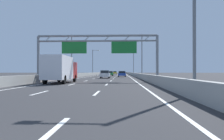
# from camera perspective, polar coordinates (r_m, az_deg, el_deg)

# --- Properties ---
(ground_plane) EXTENTS (260.00, 260.00, 0.00)m
(ground_plane) POSITION_cam_1_polar(r_m,az_deg,el_deg) (101.50, 0.65, -1.12)
(ground_plane) COLOR #2D2D30
(lane_dash_left_1) EXTENTS (0.16, 3.00, 0.01)m
(lane_dash_left_1) POSITION_cam_1_polar(r_m,az_deg,el_deg) (14.93, -17.83, -5.55)
(lane_dash_left_1) COLOR white
(lane_dash_left_1) RESTS_ON ground_plane
(lane_dash_left_2) EXTENTS (0.16, 3.00, 0.01)m
(lane_dash_left_2) POSITION_cam_1_polar(r_m,az_deg,el_deg) (23.55, -10.17, -3.65)
(lane_dash_left_2) COLOR white
(lane_dash_left_2) RESTS_ON ground_plane
(lane_dash_left_3) EXTENTS (0.16, 3.00, 0.01)m
(lane_dash_left_3) POSITION_cam_1_polar(r_m,az_deg,el_deg) (32.38, -6.65, -2.75)
(lane_dash_left_3) COLOR white
(lane_dash_left_3) RESTS_ON ground_plane
(lane_dash_left_4) EXTENTS (0.16, 3.00, 0.01)m
(lane_dash_left_4) POSITION_cam_1_polar(r_m,az_deg,el_deg) (41.29, -4.65, -2.23)
(lane_dash_left_4) COLOR white
(lane_dash_left_4) RESTS_ON ground_plane
(lane_dash_left_5) EXTENTS (0.16, 3.00, 0.01)m
(lane_dash_left_5) POSITION_cam_1_polar(r_m,az_deg,el_deg) (50.22, -3.36, -1.89)
(lane_dash_left_5) COLOR white
(lane_dash_left_5) RESTS_ON ground_plane
(lane_dash_left_6) EXTENTS (0.16, 3.00, 0.01)m
(lane_dash_left_6) POSITION_cam_1_polar(r_m,az_deg,el_deg) (59.18, -2.47, -1.66)
(lane_dash_left_6) COLOR white
(lane_dash_left_6) RESTS_ON ground_plane
(lane_dash_left_7) EXTENTS (0.16, 3.00, 0.01)m
(lane_dash_left_7) POSITION_cam_1_polar(r_m,az_deg,el_deg) (68.15, -1.80, -1.49)
(lane_dash_left_7) COLOR white
(lane_dash_left_7) RESTS_ON ground_plane
(lane_dash_left_8) EXTENTS (0.16, 3.00, 0.01)m
(lane_dash_left_8) POSITION_cam_1_polar(r_m,az_deg,el_deg) (77.12, -1.30, -1.35)
(lane_dash_left_8) COLOR white
(lane_dash_left_8) RESTS_ON ground_plane
(lane_dash_left_9) EXTENTS (0.16, 3.00, 0.01)m
(lane_dash_left_9) POSITION_cam_1_polar(r_m,az_deg,el_deg) (86.10, -0.89, -1.25)
(lane_dash_left_9) COLOR white
(lane_dash_left_9) RESTS_ON ground_plane
(lane_dash_left_10) EXTENTS (0.16, 3.00, 0.01)m
(lane_dash_left_10) POSITION_cam_1_polar(r_m,az_deg,el_deg) (95.09, -0.57, -1.16)
(lane_dash_left_10) COLOR white
(lane_dash_left_10) RESTS_ON ground_plane
(lane_dash_left_11) EXTENTS (0.16, 3.00, 0.01)m
(lane_dash_left_11) POSITION_cam_1_polar(r_m,az_deg,el_deg) (104.07, -0.30, -1.09)
(lane_dash_left_11) COLOR white
(lane_dash_left_11) RESTS_ON ground_plane
(lane_dash_left_12) EXTENTS (0.16, 3.00, 0.01)m
(lane_dash_left_12) POSITION_cam_1_polar(r_m,az_deg,el_deg) (113.06, -0.07, -1.03)
(lane_dash_left_12) COLOR white
(lane_dash_left_12) RESTS_ON ground_plane
(lane_dash_left_13) EXTENTS (0.16, 3.00, 0.01)m
(lane_dash_left_13) POSITION_cam_1_polar(r_m,az_deg,el_deg) (122.05, 0.12, -0.98)
(lane_dash_left_13) COLOR white
(lane_dash_left_13) RESTS_ON ground_plane
(lane_dash_left_14) EXTENTS (0.16, 3.00, 0.01)m
(lane_dash_left_14) POSITION_cam_1_polar(r_m,az_deg,el_deg) (131.05, 0.29, -0.94)
(lane_dash_left_14) COLOR white
(lane_dash_left_14) RESTS_ON ground_plane
(lane_dash_left_15) EXTENTS (0.16, 3.00, 0.01)m
(lane_dash_left_15) POSITION_cam_1_polar(r_m,az_deg,el_deg) (140.04, 0.44, -0.90)
(lane_dash_left_15) COLOR white
(lane_dash_left_15) RESTS_ON ground_plane
(lane_dash_left_16) EXTENTS (0.16, 3.00, 0.01)m
(lane_dash_left_16) POSITION_cam_1_polar(r_m,az_deg,el_deg) (149.03, 0.56, -0.87)
(lane_dash_left_16) COLOR white
(lane_dash_left_16) RESTS_ON ground_plane
(lane_dash_left_17) EXTENTS (0.16, 3.00, 0.01)m
(lane_dash_left_17) POSITION_cam_1_polar(r_m,az_deg,el_deg) (158.03, 0.68, -0.84)
(lane_dash_left_17) COLOR white
(lane_dash_left_17) RESTS_ON ground_plane
(lane_dash_right_0) EXTENTS (0.16, 3.00, 0.01)m
(lane_dash_right_0) POSITION_cam_1_polar(r_m,az_deg,el_deg) (5.36, -15.18, -15.01)
(lane_dash_right_0) COLOR white
(lane_dash_right_0) RESTS_ON ground_plane
(lane_dash_right_1) EXTENTS (0.16, 3.00, 0.01)m
(lane_dash_right_1) POSITION_cam_1_polar(r_m,az_deg,el_deg) (14.09, -3.90, -5.87)
(lane_dash_right_1) COLOR white
(lane_dash_right_1) RESTS_ON ground_plane
(lane_dash_right_2) EXTENTS (0.16, 3.00, 0.01)m
(lane_dash_right_2) POSITION_cam_1_polar(r_m,az_deg,el_deg) (23.03, -1.38, -3.73)
(lane_dash_right_2) COLOR white
(lane_dash_right_2) RESTS_ON ground_plane
(lane_dash_right_3) EXTENTS (0.16, 3.00, 0.01)m
(lane_dash_right_3) POSITION_cam_1_polar(r_m,az_deg,el_deg) (32.01, -0.27, -2.78)
(lane_dash_right_3) COLOR white
(lane_dash_right_3) RESTS_ON ground_plane
(lane_dash_right_4) EXTENTS (0.16, 3.00, 0.01)m
(lane_dash_right_4) POSITION_cam_1_polar(r_m,az_deg,el_deg) (40.99, 0.35, -2.24)
(lane_dash_right_4) COLOR white
(lane_dash_right_4) RESTS_ON ground_plane
(lane_dash_right_5) EXTENTS (0.16, 3.00, 0.01)m
(lane_dash_right_5) POSITION_cam_1_polar(r_m,az_deg,el_deg) (49.98, 0.75, -1.90)
(lane_dash_right_5) COLOR white
(lane_dash_right_5) RESTS_ON ground_plane
(lane_dash_right_6) EXTENTS (0.16, 3.00, 0.01)m
(lane_dash_right_6) POSITION_cam_1_polar(r_m,az_deg,el_deg) (58.97, 1.02, -1.67)
(lane_dash_right_6) COLOR white
(lane_dash_right_6) RESTS_ON ground_plane
(lane_dash_right_7) EXTENTS (0.16, 3.00, 0.01)m
(lane_dash_right_7) POSITION_cam_1_polar(r_m,az_deg,el_deg) (67.97, 1.22, -1.49)
(lane_dash_right_7) COLOR white
(lane_dash_right_7) RESTS_ON ground_plane
(lane_dash_right_8) EXTENTS (0.16, 3.00, 0.01)m
(lane_dash_right_8) POSITION_cam_1_polar(r_m,az_deg,el_deg) (76.97, 1.38, -1.36)
(lane_dash_right_8) COLOR white
(lane_dash_right_8) RESTS_ON ground_plane
(lane_dash_right_9) EXTENTS (0.16, 3.00, 0.01)m
(lane_dash_right_9) POSITION_cam_1_polar(r_m,az_deg,el_deg) (85.96, 1.50, -1.25)
(lane_dash_right_9) COLOR white
(lane_dash_right_9) RESTS_ON ground_plane
(lane_dash_right_10) EXTENTS (0.16, 3.00, 0.01)m
(lane_dash_right_10) POSITION_cam_1_polar(r_m,az_deg,el_deg) (94.96, 1.60, -1.17)
(lane_dash_right_10) COLOR white
(lane_dash_right_10) RESTS_ON ground_plane
(lane_dash_right_11) EXTENTS (0.16, 3.00, 0.01)m
(lane_dash_right_11) POSITION_cam_1_polar(r_m,az_deg,el_deg) (103.96, 1.69, -1.09)
(lane_dash_right_11) COLOR white
(lane_dash_right_11) RESTS_ON ground_plane
(lane_dash_right_12) EXTENTS (0.16, 3.00, 0.01)m
(lane_dash_right_12) POSITION_cam_1_polar(r_m,az_deg,el_deg) (112.96, 1.75, -1.03)
(lane_dash_right_12) COLOR white
(lane_dash_right_12) RESTS_ON ground_plane
(lane_dash_right_13) EXTENTS (0.16, 3.00, 0.01)m
(lane_dash_right_13) POSITION_cam_1_polar(r_m,az_deg,el_deg) (121.96, 1.81, -0.98)
(lane_dash_right_13) COLOR white
(lane_dash_right_13) RESTS_ON ground_plane
(lane_dash_right_14) EXTENTS (0.16, 3.00, 0.01)m
(lane_dash_right_14) POSITION_cam_1_polar(r_m,az_deg,el_deg) (130.95, 1.86, -0.94)
(lane_dash_right_14) COLOR white
(lane_dash_right_14) RESTS_ON ground_plane
(lane_dash_right_15) EXTENTS (0.16, 3.00, 0.01)m
(lane_dash_right_15) POSITION_cam_1_polar(r_m,az_deg,el_deg) (139.95, 1.91, -0.90)
(lane_dash_right_15) COLOR white
(lane_dash_right_15) RESTS_ON ground_plane
(lane_dash_right_16) EXTENTS (0.16, 3.00, 0.01)m
(lane_dash_right_16) POSITION_cam_1_polar(r_m,az_deg,el_deg) (148.95, 1.95, -0.87)
(lane_dash_right_16) COLOR white
(lane_dash_right_16) RESTS_ON ground_plane
(lane_dash_right_17) EXTENTS (0.16, 3.00, 0.01)m
(lane_dash_right_17) POSITION_cam_1_polar(r_m,az_deg,el_deg) (157.95, 1.98, -0.84)
(lane_dash_right_17) COLOR white
(lane_dash_right_17) RESTS_ON ground_plane
(edge_line_left) EXTENTS (0.16, 176.00, 0.01)m
(edge_line_left) POSITION_cam_1_polar(r_m,az_deg,el_deg) (89.86, -2.96, -1.21)
(edge_line_left) COLOR white
(edge_line_left) RESTS_ON ground_plane
(edge_line_right) EXTENTS (0.16, 176.00, 0.01)m
(edge_line_right) POSITION_cam_1_polar(r_m,az_deg,el_deg) (89.47, 3.75, -1.21)
(edge_line_right) COLOR white
(edge_line_right) RESTS_ON ground_plane
(barrier_left) EXTENTS (0.45, 220.00, 0.95)m
(barrier_left) POSITION_cam_1_polar(r_m,az_deg,el_deg) (111.91, -2.72, -0.80)
(barrier_left) COLOR #9E9E99
(barrier_left) RESTS_ON ground_plane
(barrier_right) EXTENTS (0.45, 220.00, 0.95)m
(barrier_right) POSITION_cam_1_polar(r_m,az_deg,el_deg) (111.50, 4.37, -0.80)
(barrier_right) COLOR #9E9E99
(barrier_right) RESTS_ON ground_plane
(sign_gantry) EXTENTS (16.55, 0.36, 6.36)m
(sign_gantry) POSITION_cam_1_polar(r_m,az_deg,el_deg) (30.59, -3.71, 6.15)
(sign_gantry) COLOR gray
(sign_gantry) RESTS_ON ground_plane
(streetlamp_right_near) EXTENTS (2.58, 0.28, 9.50)m
(streetlamp_right_near) POSITION_cam_1_polar(r_m,az_deg,el_deg) (14.74, 19.28, 15.55)
(streetlamp_right_near) COLOR slate
(streetlamp_right_near) RESTS_ON ground_plane
(streetlamp_left_mid) EXTENTS (2.58, 0.28, 9.50)m
(streetlamp_left_mid) POSITION_cam_1_polar(r_m,az_deg,el_deg) (50.18, -9.96, 4.27)
(streetlamp_left_mid) COLOR slate
(streetlamp_left_mid) RESTS_ON ground_plane
(streetlamp_right_mid) EXTENTS (2.58, 0.28, 9.50)m
(streetlamp_right_mid) POSITION_cam_1_polar(r_m,az_deg,el_deg) (49.17, 7.34, 4.36)
(streetlamp_right_mid) COLOR slate
(streetlamp_right_mid) RESTS_ON ground_plane
(streetlamp_left_far) EXTENTS (2.58, 0.28, 9.50)m
(streetlamp_left_far) POSITION_cam_1_polar(r_m,az_deg,el_deg) (84.88, -4.79, 2.38)
(streetlamp_left_far) COLOR slate
(streetlamp_left_far) RESTS_ON ground_plane
(streetlamp_right_far) EXTENTS (2.58, 0.28, 9.50)m
(streetlamp_right_far) POSITION_cam_1_polar(r_m,az_deg,el_deg) (84.29, 5.34, 2.40)
(streetlamp_right_far) COLOR slate
(streetlamp_right_far) RESTS_ON ground_plane
(green_car) EXTENTS (1.74, 4.52, 1.45)m
(green_car) POSITION_cam_1_polar(r_m,az_deg,el_deg) (67.70, -0.45, -0.87)
(green_car) COLOR #1E7A38
(green_car) RESTS_ON ground_plane
(yellow_car) EXTENTS (1.77, 4.31, 1.45)m
(yellow_car) POSITION_cam_1_polar(r_m,az_deg,el_deg) (107.56, 0.76, -0.68)
(yellow_car) COLOR yellow
(yellow_car) RESTS_ON ground_plane
(blue_car) EXTENTS (1.86, 4.29, 1.44)m
(blue_car) POSITION_cam_1_polar(r_m,az_deg,el_deg) (55.76, 2.55, -1.00)
(blue_car) COLOR #2347AD
(blue_car) RESTS_ON ground_plane
(red_car) EXTENTS (1.77, 4.28, 1.45)m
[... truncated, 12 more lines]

